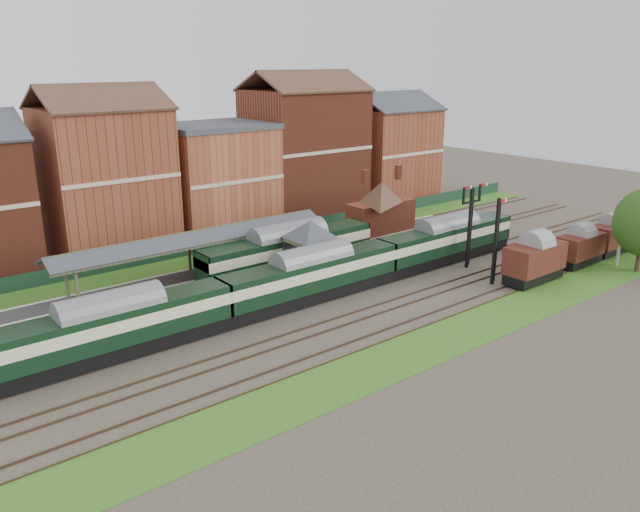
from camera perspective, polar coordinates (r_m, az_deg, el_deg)
ground at (r=56.30m, az=3.58°, el=-2.84°), size 160.00×160.00×0.00m
grass_back at (r=68.35m, az=-5.44°, el=0.85°), size 90.00×4.50×0.06m
grass_front at (r=48.76m, az=13.12°, el=-6.58°), size 90.00×5.00×0.06m
fence at (r=69.77m, az=-6.36°, el=1.79°), size 90.00×0.12×1.50m
platform at (r=60.62m, az=-6.14°, el=-0.90°), size 55.00×3.40×1.00m
signal_box at (r=55.81m, az=-0.89°, el=0.47°), size 5.40×5.40×6.00m
brick_hut at (r=61.40m, az=5.03°, el=0.06°), size 3.20×2.64×2.94m
station_building at (r=69.89m, az=5.60°, el=4.55°), size 8.10×8.10×5.90m
canopy at (r=56.61m, az=-11.39°, el=1.83°), size 26.00×3.89×4.08m
semaphore_bracket at (r=61.83m, az=13.56°, el=3.07°), size 3.60×0.25×8.18m
semaphore_siding at (r=57.81m, az=15.77°, el=1.40°), size 1.23×0.25×8.00m
yard_lamp at (r=67.46m, az=25.90°, el=2.40°), size 2.60×0.22×7.00m
town_backdrop at (r=74.20m, az=-9.57°, el=7.55°), size 69.00×10.00×16.00m
dmu_train at (r=52.29m, az=-0.72°, el=-1.73°), size 51.43×2.71×3.95m
platform_railcar at (r=58.45m, az=-2.93°, el=0.49°), size 18.25×2.88×4.20m
goods_van_a at (r=60.01m, az=19.04°, el=-0.32°), size 6.26×2.71×3.80m
goods_van_b at (r=66.64m, az=22.70°, el=0.77°), size 5.45×2.36×3.31m
goods_van_c at (r=71.88m, az=25.08°, el=1.66°), size 5.59×2.42×3.39m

